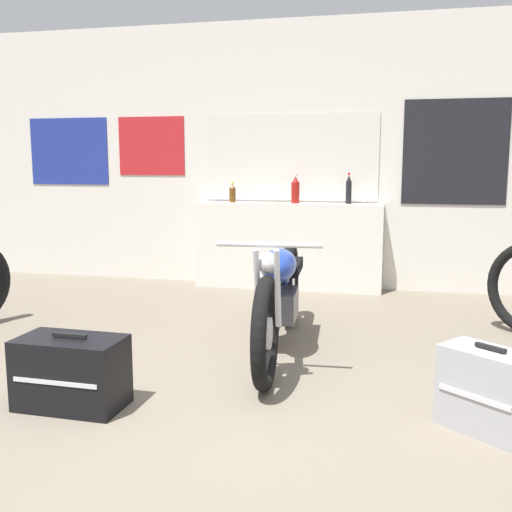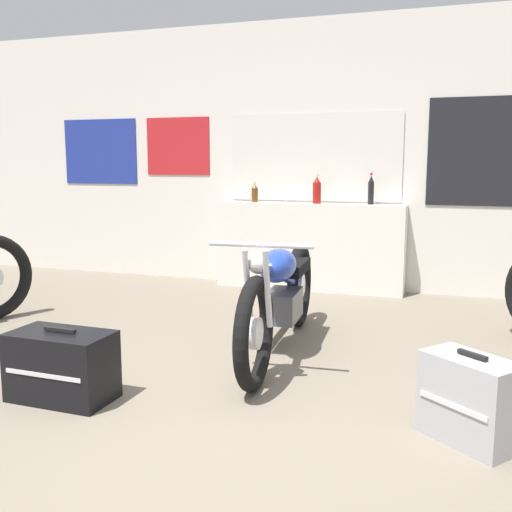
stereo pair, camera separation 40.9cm
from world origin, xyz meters
The scene contains 9 objects.
ground_plane centered at (0.00, 0.00, 0.00)m, with size 24.00×24.00×0.00m, color #706656.
wall_back centered at (-0.01, 3.70, 1.40)m, with size 10.00×0.07×2.80m.
sill_counter centered at (-0.34, 3.53, 0.46)m, with size 1.98×0.28×0.91m.
bottle_leftmost centered at (-0.93, 3.49, 1.01)m, with size 0.07×0.07×0.21m.
bottle_left_center centered at (-0.25, 3.48, 1.05)m, with size 0.09×0.09×0.30m.
bottle_center centered at (0.29, 3.54, 1.05)m, with size 0.06×0.06×0.32m.
motorcycle_blue centered at (-0.01, 1.37, 0.42)m, with size 0.64×2.12×0.86m.
hard_case_silver centered at (1.24, 0.35, 0.21)m, with size 0.51×0.47×0.45m.
hard_case_black centered at (-0.94, 0.16, 0.20)m, with size 0.59×0.34×0.42m.
Camera 2 is at (1.14, -2.56, 1.34)m, focal length 42.00 mm.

